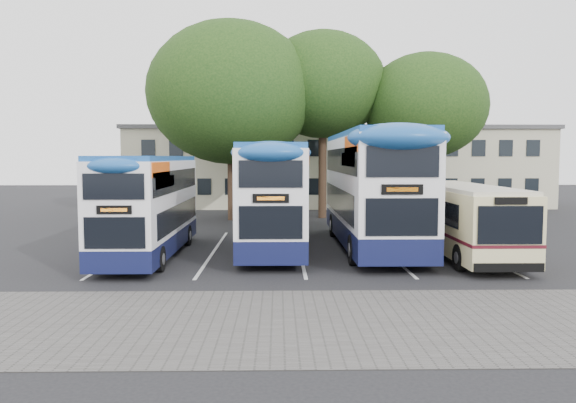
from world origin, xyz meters
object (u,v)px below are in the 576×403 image
(tree_right, at_px, (425,106))
(bus_dd_mid, at_px, (272,192))
(bus_dd_right, at_px, (372,185))
(tree_mid, at_px, (323,85))
(tree_left, at_px, (231,93))
(bus_dd_left, at_px, (150,201))
(bus_single, at_px, (461,215))
(lamp_post, at_px, (436,139))

(tree_right, relative_size, bus_dd_mid, 0.99)
(bus_dd_right, bearing_deg, tree_mid, 95.56)
(tree_left, bearing_deg, bus_dd_mid, -76.66)
(tree_mid, distance_m, bus_dd_left, 16.91)
(bus_single, bearing_deg, bus_dd_right, 150.90)
(tree_left, bearing_deg, tree_mid, 10.42)
(tree_left, xyz_separation_m, tree_mid, (5.64, 1.04, 0.63))
(bus_dd_mid, distance_m, bus_single, 7.61)
(tree_mid, distance_m, bus_single, 15.80)
(bus_dd_left, bearing_deg, bus_single, 0.47)
(lamp_post, relative_size, bus_dd_left, 0.97)
(tree_left, height_order, tree_mid, tree_left)
(tree_mid, bearing_deg, lamp_post, 17.15)
(tree_left, height_order, bus_dd_right, tree_left)
(tree_mid, bearing_deg, tree_right, -5.50)
(tree_right, distance_m, bus_dd_left, 19.80)
(tree_mid, bearing_deg, bus_dd_right, -84.44)
(lamp_post, bearing_deg, tree_mid, -162.85)
(bus_dd_left, bearing_deg, bus_dd_right, 12.03)
(tree_mid, height_order, tree_right, tree_mid)
(lamp_post, xyz_separation_m, bus_dd_right, (-6.68, -14.21, -2.41))
(tree_left, relative_size, bus_single, 1.30)
(lamp_post, height_order, bus_dd_left, lamp_post)
(bus_dd_mid, bearing_deg, tree_left, 103.34)
(tree_left, bearing_deg, lamp_post, 14.38)
(lamp_post, height_order, bus_dd_mid, lamp_post)
(lamp_post, height_order, bus_dd_right, lamp_post)
(tree_mid, relative_size, bus_dd_right, 1.00)
(tree_mid, relative_size, bus_dd_left, 1.25)
(lamp_post, relative_size, bus_single, 0.98)
(tree_right, height_order, bus_dd_left, tree_right)
(tree_left, height_order, bus_dd_left, tree_left)
(bus_dd_mid, relative_size, bus_single, 1.13)
(bus_dd_mid, bearing_deg, tree_right, 50.81)
(tree_left, bearing_deg, bus_single, -51.43)
(tree_right, bearing_deg, bus_single, -98.39)
(tree_mid, height_order, bus_single, tree_mid)
(tree_left, height_order, bus_dd_mid, tree_left)
(bus_dd_right, bearing_deg, bus_dd_mid, -176.67)
(tree_left, xyz_separation_m, bus_dd_mid, (2.61, -11.00, -5.31))
(tree_left, xyz_separation_m, tree_right, (11.93, 0.43, -0.71))
(bus_dd_left, bearing_deg, tree_right, 42.98)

